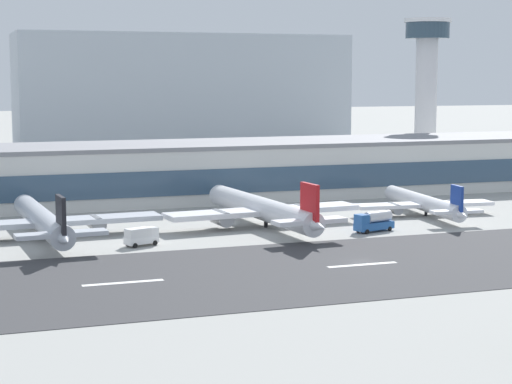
# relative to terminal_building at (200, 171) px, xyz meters

# --- Properties ---
(ground_plane) EXTENTS (1400.00, 1400.00, 0.00)m
(ground_plane) POSITION_rel_terminal_building_xyz_m (3.60, -83.54, -6.95)
(ground_plane) COLOR #9E9E99
(runway_strip) EXTENTS (800.00, 43.30, 0.08)m
(runway_strip) POSITION_rel_terminal_building_xyz_m (3.60, -85.74, -6.91)
(runway_strip) COLOR #38383A
(runway_strip) RESTS_ON ground_plane
(runway_centreline_dash_3) EXTENTS (12.00, 1.20, 0.01)m
(runway_centreline_dash_3) POSITION_rel_terminal_building_xyz_m (-35.93, -85.74, -6.87)
(runway_centreline_dash_3) COLOR white
(runway_centreline_dash_3) RESTS_ON runway_strip
(runway_centreline_dash_4) EXTENTS (12.00, 1.20, 0.01)m
(runway_centreline_dash_4) POSITION_rel_terminal_building_xyz_m (2.64, -85.74, -6.87)
(runway_centreline_dash_4) COLOR white
(runway_centreline_dash_4) RESTS_ON runway_strip
(terminal_building) EXTENTS (202.96, 29.40, 13.89)m
(terminal_building) POSITION_rel_terminal_building_xyz_m (0.00, 0.00, 0.00)
(terminal_building) COLOR silver
(terminal_building) RESTS_ON ground_plane
(control_tower) EXTENTS (14.40, 14.40, 47.55)m
(control_tower) POSITION_rel_terminal_building_xyz_m (81.52, 32.59, 22.79)
(control_tower) COLOR silver
(control_tower) RESTS_ON ground_plane
(distant_hotel_block) EXTENTS (126.52, 37.68, 46.04)m
(distant_hotel_block) POSITION_rel_terminal_building_xyz_m (29.44, 128.43, 16.07)
(distant_hotel_block) COLOR #A8B2BC
(distant_hotel_block) RESTS_ON ground_plane
(airliner_black_tail_gate_0) EXTENTS (45.13, 49.14, 10.25)m
(airliner_black_tail_gate_0) POSITION_rel_terminal_building_xyz_m (-42.85, -44.80, -3.69)
(airliner_black_tail_gate_0) COLOR silver
(airliner_black_tail_gate_0) RESTS_ON ground_plane
(airliner_red_tail_gate_1) EXTENTS (40.94, 52.07, 10.87)m
(airliner_red_tail_gate_1) POSITION_rel_terminal_building_xyz_m (0.51, -45.95, -3.48)
(airliner_red_tail_gate_1) COLOR white
(airliner_red_tail_gate_1) RESTS_ON ground_plane
(airliner_navy_tail_gate_2) EXTENTS (31.37, 39.82, 8.32)m
(airliner_navy_tail_gate_2) POSITION_rel_terminal_building_xyz_m (38.34, -43.42, -4.30)
(airliner_navy_tail_gate_2) COLOR white
(airliner_navy_tail_gate_2) RESTS_ON ground_plane
(service_fuel_truck_0) EXTENTS (8.89, 4.86, 3.95)m
(service_fuel_truck_0) POSITION_rel_terminal_building_xyz_m (18.66, -57.89, -4.92)
(service_fuel_truck_0) COLOR #23569E
(service_fuel_truck_0) RESTS_ON ground_plane
(service_box_truck_1) EXTENTS (6.46, 4.36, 3.25)m
(service_box_truck_1) POSITION_rel_terminal_building_xyz_m (-27.15, -57.56, -5.16)
(service_box_truck_1) COLOR white
(service_box_truck_1) RESTS_ON ground_plane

